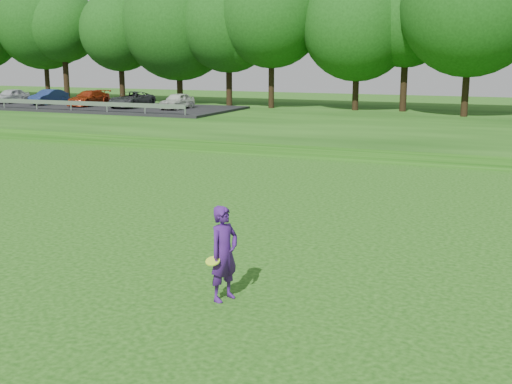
% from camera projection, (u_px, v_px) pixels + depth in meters
% --- Properties ---
extents(ground, '(140.00, 140.00, 0.00)m').
position_uv_depth(ground, '(54.00, 306.00, 12.34)').
color(ground, '#133E0C').
rests_on(ground, ground).
extents(berm, '(130.00, 30.00, 0.60)m').
position_uv_depth(berm, '(394.00, 123.00, 42.95)').
color(berm, '#133E0C').
rests_on(berm, ground).
extents(walking_path, '(130.00, 1.60, 0.04)m').
position_uv_depth(walking_path, '(337.00, 157.00, 30.38)').
color(walking_path, gray).
rests_on(walking_path, ground).
extents(treeline, '(104.00, 7.00, 15.00)m').
position_uv_depth(treeline, '(410.00, 6.00, 44.92)').
color(treeline, '#14420F').
rests_on(treeline, berm).
extents(parking_lot, '(24.00, 9.00, 1.38)m').
position_uv_depth(parking_lot, '(90.00, 103.00, 50.69)').
color(parking_lot, black).
rests_on(parking_lot, berm).
extents(woman, '(0.65, 0.81, 1.89)m').
position_uv_depth(woman, '(224.00, 253.00, 12.48)').
color(woman, '#431971').
rests_on(woman, ground).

